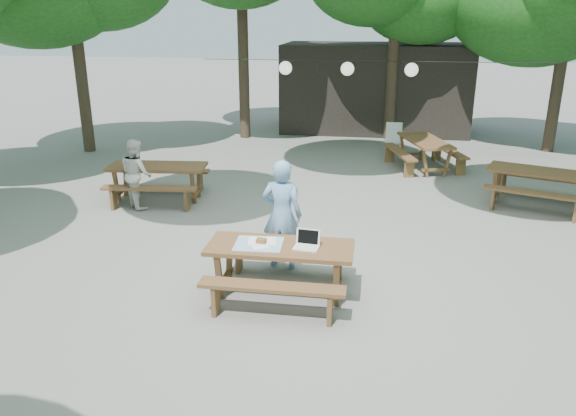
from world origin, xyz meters
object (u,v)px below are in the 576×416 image
Objects in this scene: picnic_table_nw at (158,182)px; second_person at (137,173)px; woman at (282,215)px; plastic_chair at (393,147)px; main_picnic_table at (280,269)px.

picnic_table_nw is 1.47× the size of second_person.
second_person is (-3.36, 2.37, -0.15)m from woman.
main_picnic_table is at bearing -99.32° from plastic_chair.
plastic_chair is (5.21, 5.16, -0.44)m from second_person.
second_person is at bearing 136.60° from main_picnic_table.
plastic_chair is (1.85, 7.53, -0.60)m from woman.
woman is at bearing 97.91° from main_picnic_table.
picnic_table_nw is 0.64m from second_person.
woman reaches higher than second_person.
woman is 1.22× the size of second_person.
plastic_chair is (1.72, 8.46, -0.13)m from main_picnic_table.
picnic_table_nw is at bearing -69.77° from second_person.
picnic_table_nw is 6.81m from plastic_chair.
second_person is at bearing -120.91° from picnic_table_nw.
plastic_chair is at bearing -97.49° from woman.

